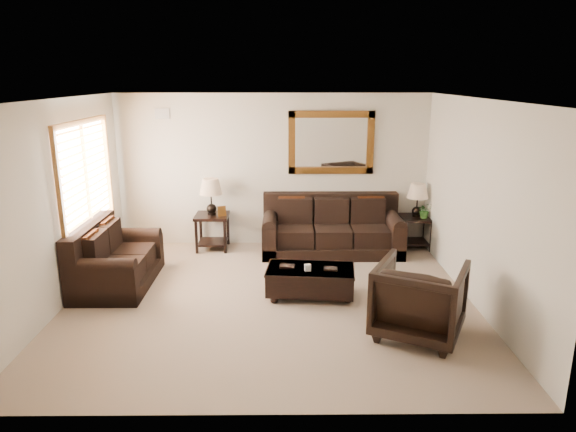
{
  "coord_description": "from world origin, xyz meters",
  "views": [
    {
      "loc": [
        0.2,
        -6.52,
        2.97
      ],
      "look_at": [
        0.25,
        0.6,
        1.03
      ],
      "focal_mm": 32.0,
      "sensor_mm": 36.0,
      "label": 1
    }
  ],
  "objects_px": {
    "end_table_left": "(211,204)",
    "armchair": "(420,296)",
    "loveseat": "(113,263)",
    "coffee_table": "(310,279)",
    "sofa": "(331,232)",
    "end_table_right": "(417,206)"
  },
  "relations": [
    {
      "from": "end_table_right",
      "to": "coffee_table",
      "type": "distance_m",
      "value": 2.91
    },
    {
      "from": "loveseat",
      "to": "armchair",
      "type": "xyz_separation_m",
      "value": [
        4.08,
        -1.56,
        0.16
      ]
    },
    {
      "from": "sofa",
      "to": "coffee_table",
      "type": "distance_m",
      "value": 1.97
    },
    {
      "from": "loveseat",
      "to": "armchair",
      "type": "bearing_deg",
      "value": -110.92
    },
    {
      "from": "sofa",
      "to": "armchair",
      "type": "xyz_separation_m",
      "value": [
        0.76,
        -3.04,
        0.14
      ]
    },
    {
      "from": "sofa",
      "to": "end_table_right",
      "type": "distance_m",
      "value": 1.57
    },
    {
      "from": "end_table_right",
      "to": "end_table_left",
      "type": "bearing_deg",
      "value": -179.63
    },
    {
      "from": "coffee_table",
      "to": "armchair",
      "type": "relative_size",
      "value": 1.28
    },
    {
      "from": "loveseat",
      "to": "armchair",
      "type": "height_order",
      "value": "armchair"
    },
    {
      "from": "armchair",
      "to": "end_table_left",
      "type": "bearing_deg",
      "value": -21.16
    },
    {
      "from": "sofa",
      "to": "coffee_table",
      "type": "height_order",
      "value": "sofa"
    },
    {
      "from": "end_table_left",
      "to": "armchair",
      "type": "distance_m",
      "value": 4.28
    },
    {
      "from": "end_table_right",
      "to": "coffee_table",
      "type": "bearing_deg",
      "value": -133.53
    },
    {
      "from": "end_table_left",
      "to": "armchair",
      "type": "height_order",
      "value": "end_table_left"
    },
    {
      "from": "loveseat",
      "to": "end_table_left",
      "type": "distance_m",
      "value": 2.09
    },
    {
      "from": "end_table_left",
      "to": "coffee_table",
      "type": "xyz_separation_m",
      "value": [
        1.63,
        -2.05,
        -0.57
      ]
    },
    {
      "from": "sofa",
      "to": "coffee_table",
      "type": "relative_size",
      "value": 1.88
    },
    {
      "from": "coffee_table",
      "to": "armchair",
      "type": "xyz_separation_m",
      "value": [
        1.22,
        -1.12,
        0.24
      ]
    },
    {
      "from": "sofa",
      "to": "end_table_right",
      "type": "height_order",
      "value": "end_table_right"
    },
    {
      "from": "loveseat",
      "to": "end_table_right",
      "type": "distance_m",
      "value": 5.13
    },
    {
      "from": "coffee_table",
      "to": "end_table_left",
      "type": "bearing_deg",
      "value": 134.37
    },
    {
      "from": "sofa",
      "to": "loveseat",
      "type": "relative_size",
      "value": 1.45
    }
  ]
}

